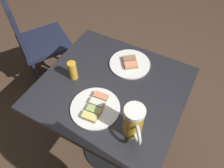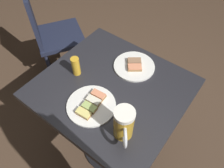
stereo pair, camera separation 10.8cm
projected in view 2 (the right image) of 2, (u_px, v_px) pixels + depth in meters
ground_plane at (112, 145)px, 1.70m from camera, size 6.00×6.00×0.00m
cafe_table at (112, 105)px, 1.25m from camera, size 0.69×0.74×0.75m
plate_near at (91, 105)px, 1.03m from camera, size 0.24×0.24×0.03m
plate_far at (134, 66)px, 1.19m from camera, size 0.23×0.23×0.03m
beer_mug at (124, 124)px, 0.88m from camera, size 0.13×0.11×0.17m
beer_glass_small at (76, 66)px, 1.13m from camera, size 0.04×0.04×0.11m
cafe_chair at (50, 32)px, 1.78m from camera, size 0.52×0.52×0.89m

